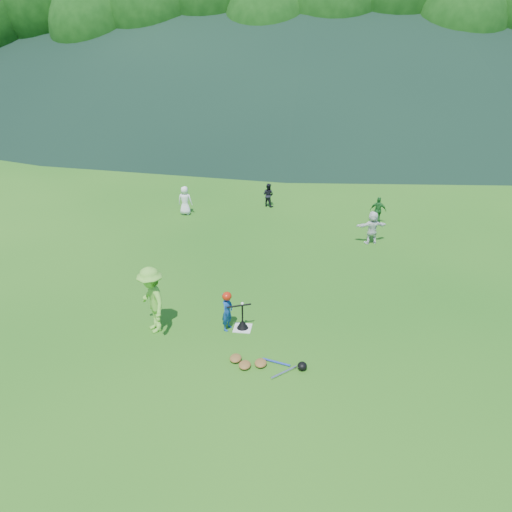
{
  "coord_description": "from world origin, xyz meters",
  "views": [
    {
      "loc": [
        1.84,
        -10.68,
        7.12
      ],
      "look_at": [
        0.0,
        2.5,
        0.9
      ],
      "focal_mm": 35.0,
      "sensor_mm": 36.0,
      "label": 1
    }
  ],
  "objects_px": {
    "equipment_pile": "(261,363)",
    "fielder_c": "(378,210)",
    "fielder_b": "(268,195)",
    "fielder_d": "(372,227)",
    "batting_tee": "(243,324)",
    "home_plate": "(243,328)",
    "fielder_a": "(185,201)",
    "adult_coach": "(152,300)",
    "batter_child": "(227,311)"
  },
  "relations": [
    {
      "from": "fielder_b",
      "to": "equipment_pile",
      "type": "bearing_deg",
      "value": 120.35
    },
    {
      "from": "home_plate",
      "to": "batter_child",
      "type": "xyz_separation_m",
      "value": [
        -0.37,
        -0.07,
        0.51
      ]
    },
    {
      "from": "batting_tee",
      "to": "fielder_c",
      "type": "bearing_deg",
      "value": 63.59
    },
    {
      "from": "batter_child",
      "to": "fielder_d",
      "type": "distance_m",
      "value": 7.33
    },
    {
      "from": "fielder_a",
      "to": "batting_tee",
      "type": "distance_m",
      "value": 8.86
    },
    {
      "from": "adult_coach",
      "to": "batting_tee",
      "type": "bearing_deg",
      "value": 61.86
    },
    {
      "from": "fielder_c",
      "to": "fielder_d",
      "type": "height_order",
      "value": "fielder_d"
    },
    {
      "from": "fielder_a",
      "to": "fielder_d",
      "type": "xyz_separation_m",
      "value": [
        7.33,
        -1.97,
        0.01
      ]
    },
    {
      "from": "fielder_c",
      "to": "batting_tee",
      "type": "bearing_deg",
      "value": 73.57
    },
    {
      "from": "adult_coach",
      "to": "home_plate",
      "type": "bearing_deg",
      "value": 61.86
    },
    {
      "from": "fielder_a",
      "to": "equipment_pile",
      "type": "distance_m",
      "value": 10.46
    },
    {
      "from": "fielder_a",
      "to": "fielder_c",
      "type": "distance_m",
      "value": 7.71
    },
    {
      "from": "batter_child",
      "to": "fielder_a",
      "type": "relative_size",
      "value": 0.88
    },
    {
      "from": "home_plate",
      "to": "fielder_b",
      "type": "distance_m",
      "value": 9.51
    },
    {
      "from": "batter_child",
      "to": "batting_tee",
      "type": "height_order",
      "value": "batter_child"
    },
    {
      "from": "fielder_c",
      "to": "batting_tee",
      "type": "height_order",
      "value": "fielder_c"
    },
    {
      "from": "adult_coach",
      "to": "equipment_pile",
      "type": "bearing_deg",
      "value": 31.59
    },
    {
      "from": "fielder_d",
      "to": "home_plate",
      "type": "bearing_deg",
      "value": 41.99
    },
    {
      "from": "fielder_d",
      "to": "equipment_pile",
      "type": "height_order",
      "value": "fielder_d"
    },
    {
      "from": "batter_child",
      "to": "fielder_c",
      "type": "distance_m",
      "value": 9.27
    },
    {
      "from": "batting_tee",
      "to": "adult_coach",
      "type": "bearing_deg",
      "value": -170.48
    },
    {
      "from": "batter_child",
      "to": "equipment_pile",
      "type": "height_order",
      "value": "batter_child"
    },
    {
      "from": "fielder_d",
      "to": "batter_child",
      "type": "bearing_deg",
      "value": 39.76
    },
    {
      "from": "batter_child",
      "to": "adult_coach",
      "type": "xyz_separation_m",
      "value": [
        -1.85,
        -0.3,
        0.36
      ]
    },
    {
      "from": "batter_child",
      "to": "fielder_a",
      "type": "xyz_separation_m",
      "value": [
        -3.31,
        8.11,
        0.07
      ]
    },
    {
      "from": "equipment_pile",
      "to": "fielder_c",
      "type": "bearing_deg",
      "value": 70.63
    },
    {
      "from": "adult_coach",
      "to": "batting_tee",
      "type": "xyz_separation_m",
      "value": [
        2.22,
        0.37,
        -0.75
      ]
    },
    {
      "from": "fielder_b",
      "to": "batting_tee",
      "type": "bearing_deg",
      "value": 117.28
    },
    {
      "from": "home_plate",
      "to": "fielder_c",
      "type": "height_order",
      "value": "fielder_c"
    },
    {
      "from": "fielder_a",
      "to": "batting_tee",
      "type": "xyz_separation_m",
      "value": [
        3.69,
        -8.04,
        -0.46
      ]
    },
    {
      "from": "home_plate",
      "to": "fielder_b",
      "type": "bearing_deg",
      "value": 92.7
    },
    {
      "from": "fielder_a",
      "to": "fielder_c",
      "type": "bearing_deg",
      "value": -179.25
    },
    {
      "from": "fielder_c",
      "to": "fielder_a",
      "type": "bearing_deg",
      "value": 10.37
    },
    {
      "from": "home_plate",
      "to": "fielder_d",
      "type": "distance_m",
      "value": 7.1
    },
    {
      "from": "adult_coach",
      "to": "equipment_pile",
      "type": "distance_m",
      "value": 3.19
    },
    {
      "from": "home_plate",
      "to": "fielder_b",
      "type": "height_order",
      "value": "fielder_b"
    },
    {
      "from": "batter_child",
      "to": "batting_tee",
      "type": "xyz_separation_m",
      "value": [
        0.37,
        0.07,
        -0.39
      ]
    },
    {
      "from": "home_plate",
      "to": "equipment_pile",
      "type": "distance_m",
      "value": 1.61
    },
    {
      "from": "home_plate",
      "to": "fielder_a",
      "type": "relative_size",
      "value": 0.38
    },
    {
      "from": "fielder_d",
      "to": "fielder_c",
      "type": "bearing_deg",
      "value": -117.61
    },
    {
      "from": "fielder_b",
      "to": "equipment_pile",
      "type": "height_order",
      "value": "fielder_b"
    },
    {
      "from": "fielder_c",
      "to": "fielder_d",
      "type": "bearing_deg",
      "value": 89.41
    },
    {
      "from": "fielder_c",
      "to": "fielder_d",
      "type": "relative_size",
      "value": 0.89
    },
    {
      "from": "batting_tee",
      "to": "fielder_d",
      "type": "bearing_deg",
      "value": 59.03
    },
    {
      "from": "adult_coach",
      "to": "fielder_d",
      "type": "distance_m",
      "value": 8.71
    },
    {
      "from": "fielder_c",
      "to": "equipment_pile",
      "type": "xyz_separation_m",
      "value": [
        -3.36,
        -9.55,
        -0.47
      ]
    },
    {
      "from": "batting_tee",
      "to": "fielder_a",
      "type": "bearing_deg",
      "value": 114.64
    },
    {
      "from": "home_plate",
      "to": "fielder_d",
      "type": "xyz_separation_m",
      "value": [
        3.64,
        6.06,
        0.59
      ]
    },
    {
      "from": "home_plate",
      "to": "batter_child",
      "type": "bearing_deg",
      "value": -169.38
    },
    {
      "from": "adult_coach",
      "to": "fielder_b",
      "type": "height_order",
      "value": "adult_coach"
    }
  ]
}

